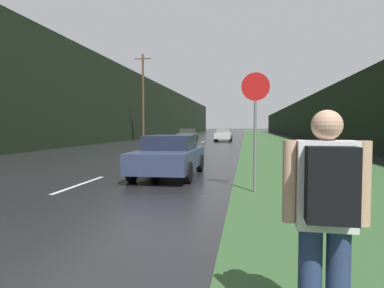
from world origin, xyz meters
name	(u,v)px	position (x,y,z in m)	size (l,w,h in m)	color
grass_verge	(269,141)	(7.32, 40.00, 0.01)	(6.00, 240.00, 0.02)	#33562D
lane_stripe_b	(80,184)	(0.00, 8.68, 0.00)	(0.12, 3.00, 0.01)	silver
lane_stripe_c	(149,160)	(0.00, 15.68, 0.00)	(0.12, 3.00, 0.01)	silver
lane_stripe_d	(177,151)	(0.00, 22.68, 0.00)	(0.12, 3.00, 0.01)	silver
lane_stripe_e	(193,145)	(0.00, 29.68, 0.00)	(0.12, 3.00, 0.01)	silver
lane_stripe_f	(203,142)	(0.00, 36.68, 0.00)	(0.12, 3.00, 0.01)	silver
treeline_far_side	(146,109)	(-10.32, 50.00, 4.34)	(2.00, 140.00, 8.67)	black
treeline_near_side	(308,119)	(13.32, 50.00, 2.72)	(2.00, 140.00, 5.44)	black
utility_pole_far	(143,97)	(-6.39, 35.64, 4.88)	(1.80, 0.24, 9.50)	#4C3823
stop_sign	(255,119)	(4.90, 8.21, 1.84)	(0.70, 0.07, 2.99)	slate
hitchhiker_with_backpack	(326,214)	(5.25, 2.17, 1.02)	(0.62, 0.43, 1.78)	navy
car_passing_near	(170,155)	(2.16, 10.72, 0.69)	(1.90, 4.30, 1.36)	#2D3856
car_passing_far	(224,135)	(2.16, 38.62, 0.75)	(1.87, 4.55, 1.48)	#BCBCBC
car_oncoming	(188,135)	(-2.16, 39.79, 0.72)	(2.02, 4.13, 1.42)	#4C514C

